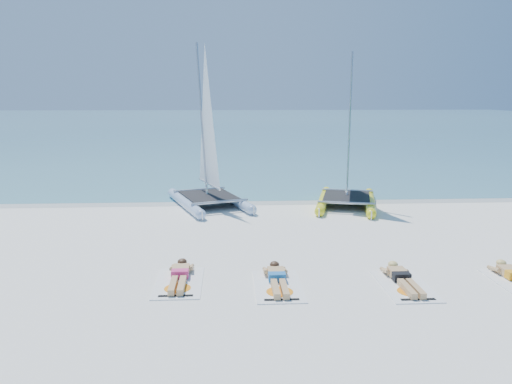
% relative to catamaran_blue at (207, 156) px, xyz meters
% --- Properties ---
extents(ground, '(140.00, 140.00, 0.00)m').
position_rel_catamaran_blue_xyz_m(ground, '(2.17, -4.97, -1.82)').
color(ground, white).
rests_on(ground, ground).
extents(sea, '(140.00, 115.00, 0.01)m').
position_rel_catamaran_blue_xyz_m(sea, '(2.17, 58.03, -1.81)').
color(sea, '#72BEBC').
rests_on(sea, ground).
extents(wet_sand_strip, '(140.00, 1.40, 0.01)m').
position_rel_catamaran_blue_xyz_m(wet_sand_strip, '(2.17, 0.53, -1.82)').
color(wet_sand_strip, beige).
rests_on(wet_sand_strip, ground).
extents(catamaran_blue, '(3.50, 4.92, 6.10)m').
position_rel_catamaran_blue_xyz_m(catamaran_blue, '(0.00, 0.00, 0.00)').
color(catamaran_blue, '#BFDDFC').
rests_on(catamaran_blue, ground).
extents(catamaran_yellow, '(3.01, 4.64, 5.75)m').
position_rel_catamaran_blue_xyz_m(catamaran_yellow, '(5.17, -0.01, -0.01)').
color(catamaran_yellow, '#FFFC1A').
rests_on(catamaran_yellow, ground).
extents(towel_a, '(1.00, 1.85, 0.02)m').
position_rel_catamaran_blue_xyz_m(towel_a, '(-0.33, -7.78, -1.81)').
color(towel_a, white).
rests_on(towel_a, ground).
extents(sunbather_a, '(0.37, 1.73, 0.26)m').
position_rel_catamaran_blue_xyz_m(sunbather_a, '(-0.33, -7.59, -1.70)').
color(sunbather_a, tan).
rests_on(sunbather_a, towel_a).
extents(towel_b, '(1.00, 1.85, 0.02)m').
position_rel_catamaran_blue_xyz_m(towel_b, '(1.78, -8.09, -1.81)').
color(towel_b, white).
rests_on(towel_b, ground).
extents(sunbather_b, '(0.37, 1.73, 0.26)m').
position_rel_catamaran_blue_xyz_m(sunbather_b, '(1.78, -7.90, -1.70)').
color(sunbather_b, tan).
rests_on(sunbather_b, towel_b).
extents(towel_c, '(1.00, 1.85, 0.02)m').
position_rel_catamaran_blue_xyz_m(towel_c, '(4.48, -8.23, -1.81)').
color(towel_c, white).
rests_on(towel_c, ground).
extents(sunbather_c, '(0.37, 1.73, 0.26)m').
position_rel_catamaran_blue_xyz_m(sunbather_c, '(4.48, -8.03, -1.70)').
color(sunbather_c, tan).
rests_on(sunbather_c, towel_c).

